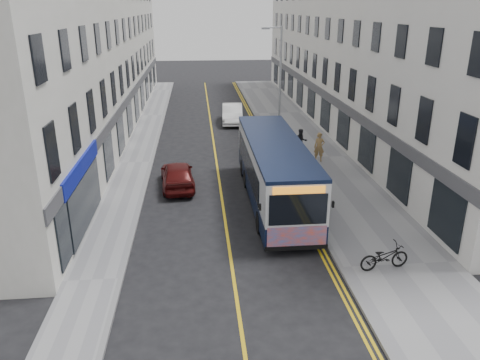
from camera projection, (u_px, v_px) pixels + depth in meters
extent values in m
plane|color=black|center=(231.00, 258.00, 18.05)|extent=(140.00, 140.00, 0.00)
cube|color=gray|center=(314.00, 158.00, 29.77)|extent=(4.50, 64.00, 0.12)
cube|color=gray|center=(135.00, 163.00, 28.79)|extent=(2.00, 64.00, 0.12)
cube|color=slate|center=(280.00, 159.00, 29.57)|extent=(0.18, 64.00, 0.13)
cube|color=slate|center=(152.00, 162.00, 28.88)|extent=(0.18, 64.00, 0.13)
cube|color=gold|center=(216.00, 162.00, 29.25)|extent=(0.12, 64.00, 0.01)
cube|color=gold|center=(272.00, 160.00, 29.56)|extent=(0.10, 64.00, 0.01)
cube|color=gold|center=(276.00, 160.00, 29.57)|extent=(0.10, 64.00, 0.01)
cube|color=silver|center=(357.00, 42.00, 36.37)|extent=(6.00, 46.00, 13.00)
cube|color=white|center=(88.00, 44.00, 34.58)|extent=(6.00, 46.00, 13.00)
cylinder|color=#9B9FA4|center=(280.00, 91.00, 30.08)|extent=(0.14, 0.14, 8.00)
cylinder|color=#9B9FA4|center=(274.00, 27.00, 28.67)|extent=(1.00, 0.08, 0.08)
cube|color=#9B9FA4|center=(266.00, 28.00, 28.65)|extent=(0.50, 0.18, 0.12)
cube|color=black|center=(274.00, 188.00, 22.92)|extent=(2.45, 10.80, 0.88)
cube|color=silver|center=(275.00, 162.00, 22.46)|extent=(2.45, 10.80, 1.77)
cube|color=black|center=(275.00, 143.00, 22.12)|extent=(2.47, 10.80, 0.16)
cube|color=black|center=(248.00, 163.00, 22.97)|extent=(0.04, 8.44, 1.13)
cube|color=black|center=(297.00, 161.00, 23.19)|extent=(0.04, 8.44, 1.13)
cube|color=black|center=(298.00, 210.00, 17.44)|extent=(2.21, 0.04, 1.23)
cube|color=#FF4615|center=(297.00, 238.00, 17.85)|extent=(2.31, 0.04, 0.93)
cube|color=orange|center=(299.00, 190.00, 17.16)|extent=(1.96, 0.04, 0.27)
cylinder|color=black|center=(260.00, 222.00, 19.91)|extent=(0.27, 0.98, 0.98)
cylinder|color=black|center=(311.00, 220.00, 20.10)|extent=(0.27, 0.98, 0.98)
cylinder|color=black|center=(247.00, 179.00, 24.94)|extent=(0.27, 0.98, 0.98)
cylinder|color=black|center=(288.00, 177.00, 25.14)|extent=(0.27, 0.98, 0.98)
cylinder|color=black|center=(243.00, 168.00, 26.59)|extent=(0.27, 0.98, 0.98)
cylinder|color=black|center=(282.00, 167.00, 26.79)|extent=(0.27, 0.98, 0.98)
imported|color=black|center=(384.00, 257.00, 16.94)|extent=(1.97, 0.94, 0.99)
imported|color=#9C7947|center=(319.00, 147.00, 28.68)|extent=(0.72, 0.54, 1.79)
imported|color=black|center=(301.00, 141.00, 30.15)|extent=(0.83, 0.66, 1.63)
imported|color=white|center=(232.00, 114.00, 38.67)|extent=(1.89, 4.72, 1.52)
imported|color=#4C0D0C|center=(177.00, 175.00, 24.88)|extent=(2.05, 4.33, 1.43)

